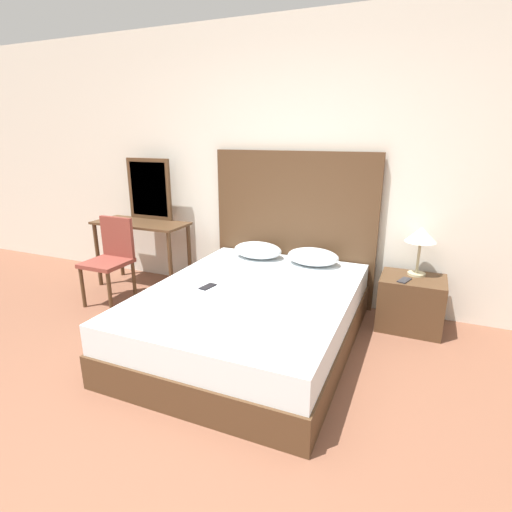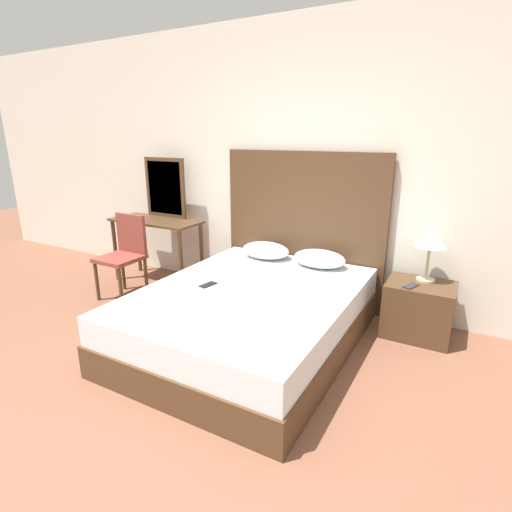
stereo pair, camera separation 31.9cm
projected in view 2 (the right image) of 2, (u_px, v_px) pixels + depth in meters
The scene contains 13 objects.
ground_plane at pixel (106, 485), 1.96m from camera, with size 16.00×16.00×0.00m, color brown.
wall_back at pixel (316, 167), 3.82m from camera, with size 10.00×0.06×2.70m.
bed at pixel (250, 316), 3.25m from camera, with size 1.58×2.05×0.47m.
headboard at pixel (302, 229), 3.97m from camera, with size 1.66×0.05×1.50m.
pillow_left at pixel (266, 250), 3.96m from camera, with size 0.49×0.34×0.16m.
pillow_right at pixel (319, 259), 3.70m from camera, with size 0.49×0.34×0.16m.
phone_on_bed at pixel (208, 285), 3.26m from camera, with size 0.09×0.16×0.01m.
nightstand at pixel (418, 310), 3.37m from camera, with size 0.54×0.43×0.47m.
table_lamp at pixel (430, 241), 3.26m from camera, with size 0.26×0.26×0.43m.
phone_on_nightstand at pixel (411, 286), 3.24m from camera, with size 0.11×0.16×0.01m.
vanity_desk at pixel (156, 231), 4.49m from camera, with size 1.05×0.44×0.74m.
vanity_mirror at pixel (165, 188), 4.52m from camera, with size 0.55×0.03×0.67m.
chair at pixel (125, 251), 4.14m from camera, with size 0.40×0.41×0.86m.
Camera 2 is at (1.40, -0.99, 1.66)m, focal length 28.00 mm.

